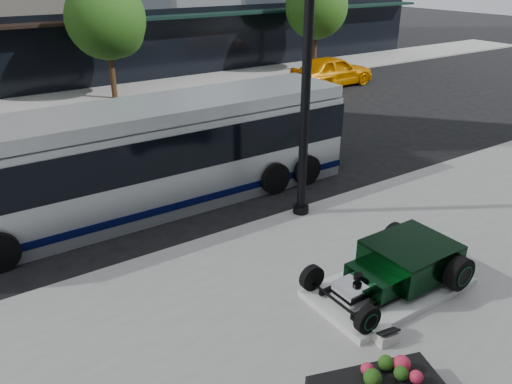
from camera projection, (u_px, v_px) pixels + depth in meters
ground at (230, 195)px, 15.01m from camera, size 120.00×120.00×0.00m
sidewalk_far at (90, 98)px, 25.57m from camera, size 70.00×4.00×0.12m
street_trees at (109, 22)px, 23.90m from camera, size 29.80×3.80×5.70m
display_plinth at (389, 287)px, 10.39m from camera, size 3.40×1.80×0.15m
hot_rod at (403, 262)px, 10.35m from camera, size 3.22×2.00×0.81m
info_plaque at (386, 336)px, 8.96m from camera, size 0.44×0.36×0.31m
lamppost at (306, 79)px, 12.18m from camera, size 0.43×0.43×7.87m
transit_bus at (149, 156)px, 13.80m from camera, size 12.12×2.88×2.92m
white_sedan at (284, 100)px, 22.65m from camera, size 4.88×2.76×1.33m
yellow_taxi at (332, 71)px, 27.89m from camera, size 5.02×2.10×1.70m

